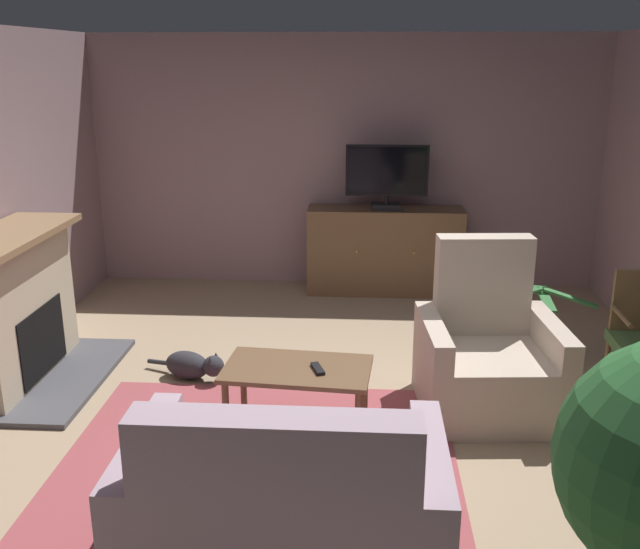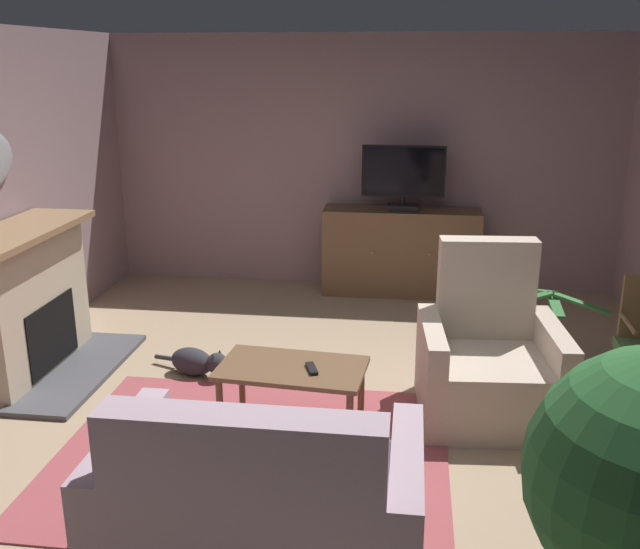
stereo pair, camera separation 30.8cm
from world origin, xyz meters
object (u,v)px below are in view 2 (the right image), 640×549
(fireplace, at_px, (26,305))
(television, at_px, (403,176))
(armchair_angled_to_table, at_px, (489,364))
(coffee_table, at_px, (292,375))
(sofa_floral, at_px, (259,508))
(tv_remote, at_px, (312,369))
(potted_plant_tall_palm_by_window, at_px, (547,343))
(cat, at_px, (197,362))
(tv_cabinet, at_px, (401,254))

(fireplace, height_order, television, television)
(armchair_angled_to_table, bearing_deg, coffee_table, -160.03)
(television, relative_size, coffee_table, 0.85)
(coffee_table, xyz_separation_m, sofa_floral, (0.06, -1.27, -0.10))
(fireplace, relative_size, tv_remote, 8.76)
(armchair_angled_to_table, xyz_separation_m, potted_plant_tall_palm_by_window, (0.55, 0.88, -0.18))
(tv_remote, height_order, cat, tv_remote)
(coffee_table, xyz_separation_m, tv_remote, (0.13, -0.04, 0.07))
(fireplace, relative_size, potted_plant_tall_palm_by_window, 1.60)
(fireplace, xyz_separation_m, coffee_table, (2.18, -0.69, -0.13))
(fireplace, distance_m, potted_plant_tall_palm_by_window, 4.08)
(television, height_order, cat, television)
(coffee_table, height_order, potted_plant_tall_palm_by_window, potted_plant_tall_palm_by_window)
(coffee_table, xyz_separation_m, armchair_angled_to_table, (1.28, 0.46, -0.06))
(television, relative_size, tv_remote, 4.84)
(coffee_table, relative_size, cat, 1.46)
(sofa_floral, distance_m, cat, 2.27)
(fireplace, relative_size, tv_cabinet, 0.94)
(coffee_table, distance_m, cat, 1.22)
(cat, bearing_deg, potted_plant_tall_palm_by_window, 11.79)
(cat, bearing_deg, television, 55.27)
(potted_plant_tall_palm_by_window, bearing_deg, cat, -168.21)
(coffee_table, relative_size, tv_remote, 5.71)
(fireplace, height_order, potted_plant_tall_palm_by_window, fireplace)
(fireplace, distance_m, tv_cabinet, 3.64)
(fireplace, xyz_separation_m, cat, (1.29, 0.09, -0.43))
(armchair_angled_to_table, bearing_deg, tv_cabinet, 104.41)
(tv_cabinet, distance_m, coffee_table, 3.08)
(tv_remote, bearing_deg, sofa_floral, -23.10)
(fireplace, bearing_deg, tv_cabinet, 39.61)
(armchair_angled_to_table, bearing_deg, tv_remote, -156.10)
(armchair_angled_to_table, relative_size, cat, 1.76)
(tv_cabinet, xyz_separation_m, television, (0.00, -0.05, 0.81))
(armchair_angled_to_table, bearing_deg, fireplace, 176.23)
(fireplace, xyz_separation_m, sofa_floral, (2.24, -1.96, -0.22))
(coffee_table, relative_size, armchair_angled_to_table, 0.83)
(tv_cabinet, relative_size, cat, 2.40)
(coffee_table, distance_m, sofa_floral, 1.27)
(coffee_table, xyz_separation_m, cat, (-0.88, 0.78, -0.31))
(potted_plant_tall_palm_by_window, bearing_deg, fireplace, -170.69)
(television, bearing_deg, cat, -124.73)
(television, relative_size, cat, 1.24)
(tv_cabinet, distance_m, potted_plant_tall_palm_by_window, 2.07)
(sofa_floral, bearing_deg, armchair_angled_to_table, 54.86)
(fireplace, bearing_deg, sofa_floral, -41.25)
(television, height_order, tv_remote, television)
(coffee_table, relative_size, sofa_floral, 0.64)
(television, xyz_separation_m, tv_remote, (-0.49, -3.00, -0.75))
(tv_cabinet, bearing_deg, cat, -124.09)
(sofa_floral, bearing_deg, potted_plant_tall_palm_by_window, 55.88)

